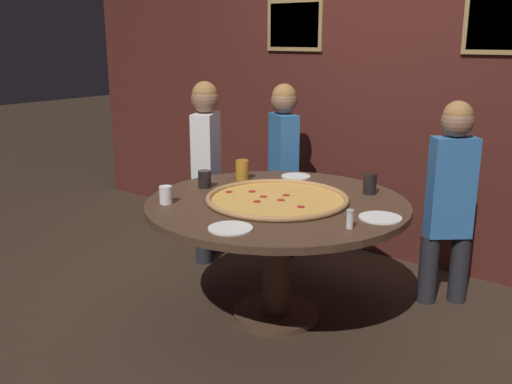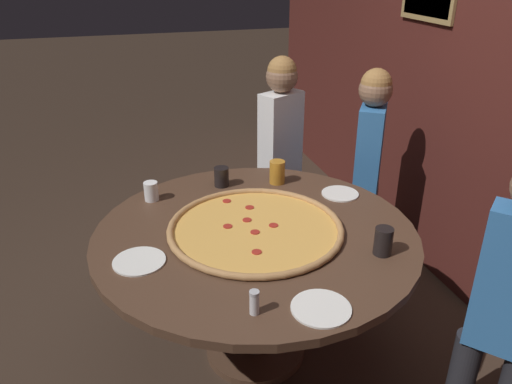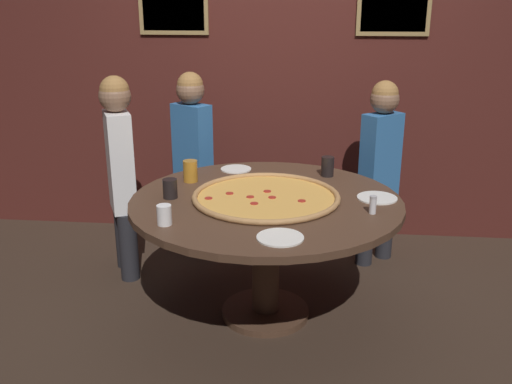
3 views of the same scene
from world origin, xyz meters
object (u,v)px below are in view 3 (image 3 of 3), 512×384
object	(u,v)px
white_plate_far_back	(377,198)
condiment_shaker	(373,205)
drink_cup_front_edge	(164,215)
white_plate_beside_cup	(280,237)
diner_far_right	(120,166)
giant_pizza	(266,196)
drink_cup_beside_pizza	(190,171)
drink_cup_near_left	(328,166)
white_plate_near_front	(236,169)
diner_centre_back	(193,152)
dining_table	(266,221)
diner_far_left	(380,163)
drink_cup_by_shaker	(170,189)

from	to	relation	value
white_plate_far_back	condiment_shaker	bearing A→B (deg)	-101.41
drink_cup_front_edge	condiment_shaker	bearing A→B (deg)	13.83
white_plate_beside_cup	diner_far_right	size ratio (longest dim) A/B	0.17
giant_pizza	drink_cup_beside_pizza	distance (m)	0.56
drink_cup_beside_pizza	drink_cup_front_edge	bearing A→B (deg)	-88.64
drink_cup_near_left	white_plate_near_front	world-z (taller)	drink_cup_near_left
white_plate_beside_cup	diner_centre_back	world-z (taller)	diner_centre_back
drink_cup_beside_pizza	white_plate_far_back	distance (m)	1.13
white_plate_beside_cup	giant_pizza	bearing A→B (deg)	101.57
drink_cup_near_left	diner_centre_back	bearing A→B (deg)	154.88
dining_table	giant_pizza	distance (m)	0.15
condiment_shaker	diner_centre_back	world-z (taller)	diner_centre_back
drink_cup_near_left	condiment_shaker	bearing A→B (deg)	-71.07
drink_cup_beside_pizza	giant_pizza	bearing A→B (deg)	-29.50
white_plate_near_front	drink_cup_beside_pizza	bearing A→B (deg)	-131.17
white_plate_beside_cup	dining_table	bearing A→B (deg)	101.48
dining_table	white_plate_near_front	world-z (taller)	white_plate_near_front
drink_cup_beside_pizza	condiment_shaker	distance (m)	1.15
giant_pizza	condiment_shaker	distance (m)	0.60
diner_far_right	diner_far_left	bearing A→B (deg)	-103.53
white_plate_near_front	diner_far_left	bearing A→B (deg)	16.30
dining_table	diner_far_right	world-z (taller)	diner_far_right
drink_cup_beside_pizza	condiment_shaker	world-z (taller)	drink_cup_beside_pizza
drink_cup_front_edge	white_plate_far_back	distance (m)	1.20
drink_cup_near_left	white_plate_far_back	distance (m)	0.49
white_plate_near_front	white_plate_far_back	xyz separation A→B (m)	(0.87, -0.49, 0.00)
drink_cup_beside_pizza	white_plate_near_front	distance (m)	0.38
white_plate_far_back	drink_cup_near_left	bearing A→B (deg)	123.73
condiment_shaker	diner_far_left	bearing A→B (deg)	81.70
diner_far_left	diner_far_right	size ratio (longest dim) A/B	0.96
white_plate_near_front	white_plate_far_back	bearing A→B (deg)	-29.48
white_plate_near_front	diner_far_right	distance (m)	0.76
dining_table	white_plate_beside_cup	bearing A→B (deg)	-78.52
dining_table	diner_far_right	bearing A→B (deg)	154.56
drink_cup_beside_pizza	white_plate_far_back	world-z (taller)	drink_cup_beside_pizza
diner_far_left	condiment_shaker	bearing A→B (deg)	40.95
diner_far_left	drink_cup_beside_pizza	bearing A→B (deg)	-15.85
drink_cup_front_edge	condiment_shaker	size ratio (longest dim) A/B	1.05
dining_table	white_plate_beside_cup	distance (m)	0.58
drink_cup_by_shaker	diner_far_left	size ratio (longest dim) A/B	0.08
white_plate_beside_cup	condiment_shaker	world-z (taller)	condiment_shaker
drink_cup_beside_pizza	white_plate_near_front	xyz separation A→B (m)	(0.24, 0.28, -0.06)
white_plate_beside_cup	diner_far_left	world-z (taller)	diner_far_left
white_plate_near_front	condiment_shaker	distance (m)	1.10
drink_cup_front_edge	diner_centre_back	xyz separation A→B (m)	(-0.14, 1.35, -0.04)
drink_cup_near_left	white_plate_beside_cup	size ratio (longest dim) A/B	0.56
white_plate_near_front	white_plate_far_back	world-z (taller)	same
dining_table	condiment_shaker	distance (m)	0.63
white_plate_beside_cup	diner_far_right	distance (m)	1.51
drink_cup_beside_pizza	white_plate_beside_cup	bearing A→B (deg)	-54.01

